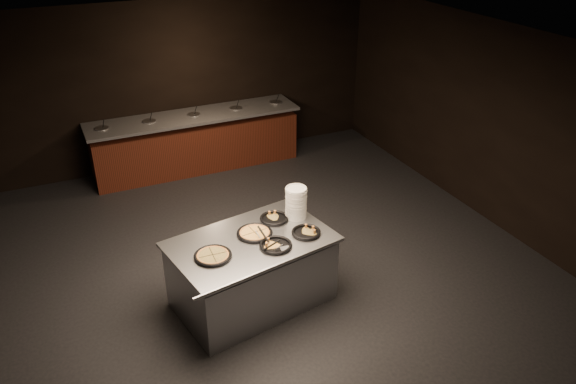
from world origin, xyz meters
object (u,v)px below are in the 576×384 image
object	(u,v)px
plate_stack	(296,203)
pan_cheese_whole	(255,233)
serving_counter	(252,273)
pan_veggie_whole	(213,256)

from	to	relation	value
plate_stack	pan_cheese_whole	bearing A→B (deg)	-165.18
serving_counter	pan_cheese_whole	world-z (taller)	pan_cheese_whole
serving_counter	pan_cheese_whole	size ratio (longest dim) A/B	4.78
plate_stack	pan_cheese_whole	distance (m)	0.66
plate_stack	serving_counter	bearing A→B (deg)	-159.39
plate_stack	pan_veggie_whole	xyz separation A→B (m)	(-1.20, -0.40, -0.18)
pan_veggie_whole	pan_cheese_whole	distance (m)	0.64
pan_veggie_whole	pan_cheese_whole	size ratio (longest dim) A/B	1.00
serving_counter	pan_cheese_whole	bearing A→B (deg)	38.83
pan_veggie_whole	pan_cheese_whole	bearing A→B (deg)	22.09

